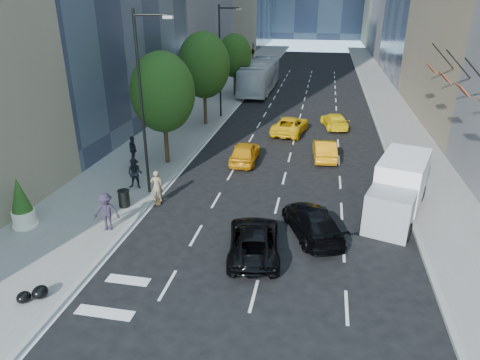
% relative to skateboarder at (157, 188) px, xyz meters
% --- Properties ---
extents(ground, '(160.00, 160.00, 0.00)m').
position_rel_skateboarder_xyz_m(ground, '(5.60, -3.00, -0.91)').
color(ground, black).
rests_on(ground, ground).
extents(sidewalk_left, '(6.00, 120.00, 0.15)m').
position_rel_skateboarder_xyz_m(sidewalk_left, '(-3.40, 27.00, -0.84)').
color(sidewalk_left, slate).
rests_on(sidewalk_left, ground).
extents(sidewalk_right, '(4.00, 120.00, 0.15)m').
position_rel_skateboarder_xyz_m(sidewalk_right, '(15.60, 27.00, -0.84)').
color(sidewalk_right, slate).
rests_on(sidewalk_right, ground).
extents(lamp_near, '(2.13, 0.22, 10.00)m').
position_rel_skateboarder_xyz_m(lamp_near, '(-0.72, 1.00, 4.90)').
color(lamp_near, black).
rests_on(lamp_near, sidewalk_left).
extents(lamp_far, '(2.13, 0.22, 10.00)m').
position_rel_skateboarder_xyz_m(lamp_far, '(-0.72, 19.00, 4.90)').
color(lamp_far, black).
rests_on(lamp_far, sidewalk_left).
extents(tree_near, '(4.20, 4.20, 7.46)m').
position_rel_skateboarder_xyz_m(tree_near, '(-1.60, 6.00, 4.06)').
color(tree_near, black).
rests_on(tree_near, sidewalk_left).
extents(tree_mid, '(4.50, 4.50, 7.99)m').
position_rel_skateboarder_xyz_m(tree_mid, '(-1.60, 16.00, 4.40)').
color(tree_mid, black).
rests_on(tree_mid, sidewalk_left).
extents(tree_far, '(3.90, 3.90, 6.92)m').
position_rel_skateboarder_xyz_m(tree_far, '(-1.60, 29.00, 3.71)').
color(tree_far, black).
rests_on(tree_far, sidewalk_left).
extents(traffic_signal, '(2.48, 0.53, 5.20)m').
position_rel_skateboarder_xyz_m(traffic_signal, '(-0.80, 37.00, 3.32)').
color(traffic_signal, black).
rests_on(traffic_signal, sidewalk_left).
extents(facade_flags, '(1.85, 13.30, 2.05)m').
position_rel_skateboarder_xyz_m(facade_flags, '(16.24, 7.00, 5.27)').
color(facade_flags, black).
rests_on(facade_flags, ground).
extents(skateboarder, '(0.78, 0.65, 1.83)m').
position_rel_skateboarder_xyz_m(skateboarder, '(0.00, 0.00, 0.00)').
color(skateboarder, '#857453').
rests_on(skateboarder, ground).
extents(black_sedan_lincoln, '(2.87, 5.04, 1.32)m').
position_rel_skateboarder_xyz_m(black_sedan_lincoln, '(6.10, -4.00, -0.25)').
color(black_sedan_lincoln, black).
rests_on(black_sedan_lincoln, ground).
extents(black_sedan_mercedes, '(3.62, 5.19, 1.39)m').
position_rel_skateboarder_xyz_m(black_sedan_mercedes, '(8.60, -1.87, -0.22)').
color(black_sedan_mercedes, black).
rests_on(black_sedan_mercedes, ground).
extents(taxi_a, '(1.76, 4.31, 1.46)m').
position_rel_skateboarder_xyz_m(taxi_a, '(3.60, 7.41, -0.18)').
color(taxi_a, orange).
rests_on(taxi_a, ground).
extents(taxi_b, '(1.83, 4.31, 1.38)m').
position_rel_skateboarder_xyz_m(taxi_b, '(9.03, 9.22, -0.22)').
color(taxi_b, orange).
rests_on(taxi_b, ground).
extents(taxi_c, '(3.13, 5.46, 1.43)m').
position_rel_skateboarder_xyz_m(taxi_c, '(6.10, 15.00, -0.20)').
color(taxi_c, yellow).
rests_on(taxi_c, ground).
extents(taxi_d, '(2.71, 4.69, 1.28)m').
position_rel_skateboarder_xyz_m(taxi_d, '(9.80, 17.50, -0.28)').
color(taxi_d, yellow).
rests_on(taxi_d, ground).
extents(city_bus, '(3.26, 13.62, 3.79)m').
position_rel_skateboarder_xyz_m(city_bus, '(0.80, 32.48, 0.98)').
color(city_bus, white).
rests_on(city_bus, ground).
extents(box_truck, '(3.97, 6.54, 2.95)m').
position_rel_skateboarder_xyz_m(box_truck, '(12.88, 1.27, 0.58)').
color(box_truck, white).
rests_on(box_truck, ground).
extents(pedestrian_a, '(0.96, 0.77, 1.85)m').
position_rel_skateboarder_xyz_m(pedestrian_a, '(-1.90, 1.42, 0.16)').
color(pedestrian_a, black).
rests_on(pedestrian_a, sidewalk_left).
extents(pedestrian_b, '(1.11, 1.09, 1.88)m').
position_rel_skateboarder_xyz_m(pedestrian_b, '(-3.84, 5.49, 0.17)').
color(pedestrian_b, black).
rests_on(pedestrian_b, sidewalk_left).
extents(pedestrian_c, '(1.39, 1.01, 1.94)m').
position_rel_skateboarder_xyz_m(pedestrian_c, '(-1.20, -3.52, 0.20)').
color(pedestrian_c, '#262030').
rests_on(pedestrian_c, sidewalk_left).
extents(trash_can, '(0.60, 0.60, 0.90)m').
position_rel_skateboarder_xyz_m(trash_can, '(-1.52, -1.00, -0.31)').
color(trash_can, black).
rests_on(trash_can, sidewalk_left).
extents(planter_shrub, '(1.08, 1.08, 2.59)m').
position_rel_skateboarder_xyz_m(planter_shrub, '(-5.40, -3.99, 0.47)').
color(planter_shrub, beige).
rests_on(planter_shrub, sidewalk_left).
extents(garbage_bags, '(0.98, 0.94, 0.48)m').
position_rel_skateboarder_xyz_m(garbage_bags, '(-1.45, -8.96, -0.54)').
color(garbage_bags, black).
rests_on(garbage_bags, sidewalk_left).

